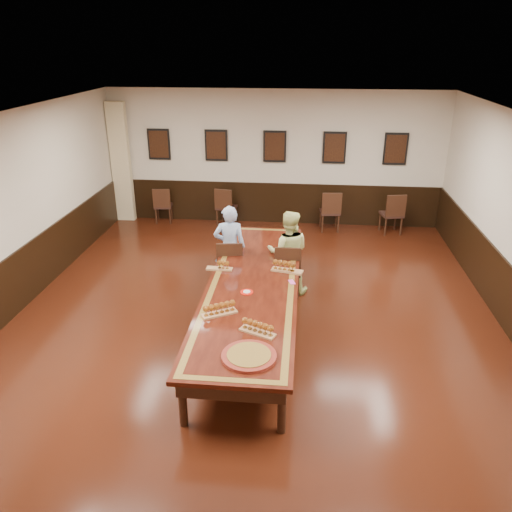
# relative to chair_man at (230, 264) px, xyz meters

# --- Properties ---
(floor) EXTENTS (8.00, 10.00, 0.02)m
(floor) POSITION_rel_chair_man_xyz_m (0.55, -1.24, -0.50)
(floor) COLOR black
(floor) RESTS_ON ground
(ceiling) EXTENTS (8.00, 10.00, 0.02)m
(ceiling) POSITION_rel_chair_man_xyz_m (0.55, -1.24, 2.72)
(ceiling) COLOR white
(ceiling) RESTS_ON floor
(wall_back) EXTENTS (8.00, 0.02, 3.20)m
(wall_back) POSITION_rel_chair_man_xyz_m (0.55, 3.77, 1.11)
(wall_back) COLOR beige
(wall_back) RESTS_ON floor
(chair_man) EXTENTS (0.52, 0.56, 0.98)m
(chair_man) POSITION_rel_chair_man_xyz_m (0.00, 0.00, 0.00)
(chair_man) COLOR black
(chair_man) RESTS_ON floor
(chair_woman) EXTENTS (0.47, 0.51, 0.98)m
(chair_woman) POSITION_rel_chair_man_xyz_m (1.04, -0.08, -0.00)
(chair_woman) COLOR black
(chair_woman) RESTS_ON floor
(spare_chair_a) EXTENTS (0.48, 0.51, 0.90)m
(spare_chair_a) POSITION_rel_chair_man_xyz_m (-2.20, 3.49, -0.04)
(spare_chair_a) COLOR black
(spare_chair_a) RESTS_ON floor
(spare_chair_b) EXTENTS (0.53, 0.56, 0.94)m
(spare_chair_b) POSITION_rel_chair_man_xyz_m (-0.61, 3.47, -0.02)
(spare_chair_b) COLOR black
(spare_chair_b) RESTS_ON floor
(spare_chair_c) EXTENTS (0.50, 0.54, 0.98)m
(spare_chair_c) POSITION_rel_chair_man_xyz_m (1.91, 3.31, -0.00)
(spare_chair_c) COLOR black
(spare_chair_c) RESTS_ON floor
(spare_chair_d) EXTENTS (0.56, 0.59, 0.99)m
(spare_chair_d) POSITION_rel_chair_man_xyz_m (3.34, 3.25, 0.00)
(spare_chair_d) COLOR black
(spare_chair_d) RESTS_ON floor
(person_man) EXTENTS (0.62, 0.45, 1.56)m
(person_man) POSITION_rel_chair_man_xyz_m (-0.01, 0.10, 0.29)
(person_man) COLOR #4D7CC2
(person_man) RESTS_ON floor
(person_woman) EXTENTS (0.77, 0.61, 1.53)m
(person_woman) POSITION_rel_chair_man_xyz_m (1.04, 0.02, 0.27)
(person_woman) COLOR #D8E08C
(person_woman) RESTS_ON floor
(pink_phone) EXTENTS (0.12, 0.17, 0.01)m
(pink_phone) POSITION_rel_chair_man_xyz_m (1.15, -1.14, 0.27)
(pink_phone) COLOR #FB53BE
(pink_phone) RESTS_ON conference_table
(curtain) EXTENTS (0.45, 0.18, 2.90)m
(curtain) POSITION_rel_chair_man_xyz_m (-3.20, 3.58, 0.96)
(curtain) COLOR #C4B387
(curtain) RESTS_ON floor
(wainscoting) EXTENTS (8.00, 10.00, 1.00)m
(wainscoting) POSITION_rel_chair_man_xyz_m (0.55, -1.24, 0.01)
(wainscoting) COLOR black
(wainscoting) RESTS_ON floor
(conference_table) EXTENTS (1.40, 5.00, 0.76)m
(conference_table) POSITION_rel_chair_man_xyz_m (0.55, -1.24, 0.12)
(conference_table) COLOR black
(conference_table) RESTS_ON floor
(posters) EXTENTS (6.14, 0.04, 0.74)m
(posters) POSITION_rel_chair_man_xyz_m (0.55, 3.70, 1.41)
(posters) COLOR black
(posters) RESTS_ON wall_back
(flight_a) EXTENTS (0.43, 0.15, 0.16)m
(flight_a) POSITION_rel_chair_man_xyz_m (-0.03, -0.78, 0.33)
(flight_a) COLOR #9C6C41
(flight_a) RESTS_ON conference_table
(flight_b) EXTENTS (0.53, 0.27, 0.19)m
(flight_b) POSITION_rel_chair_man_xyz_m (1.04, -0.75, 0.35)
(flight_b) COLOR #9C6C41
(flight_b) RESTS_ON conference_table
(flight_c) EXTENTS (0.50, 0.38, 0.18)m
(flight_c) POSITION_rel_chair_man_xyz_m (0.19, -2.23, 0.35)
(flight_c) COLOR #9C6C41
(flight_c) RESTS_ON conference_table
(flight_d) EXTENTS (0.50, 0.34, 0.18)m
(flight_d) POSITION_rel_chair_man_xyz_m (0.76, -2.65, 0.34)
(flight_d) COLOR #9C6C41
(flight_d) RESTS_ON conference_table
(red_plate_grp) EXTENTS (0.19, 0.19, 0.03)m
(red_plate_grp) POSITION_rel_chair_man_xyz_m (0.49, -1.55, 0.27)
(red_plate_grp) COLOR red
(red_plate_grp) RESTS_ON conference_table
(carved_platter) EXTENTS (0.79, 0.79, 0.05)m
(carved_platter) POSITION_rel_chair_man_xyz_m (0.71, -3.19, 0.28)
(carved_platter) COLOR maroon
(carved_platter) RESTS_ON conference_table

